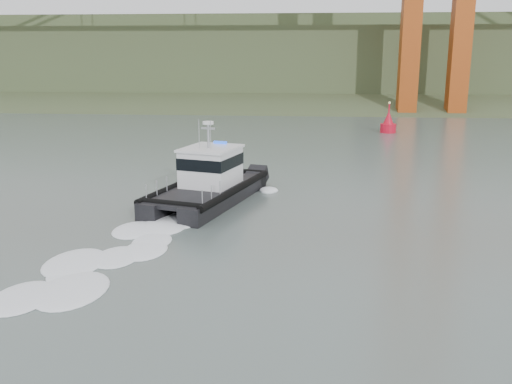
# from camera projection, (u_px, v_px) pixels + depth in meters

# --- Properties ---
(ground) EXTENTS (400.00, 400.00, 0.00)m
(ground) POSITION_uv_depth(u_px,v_px,m) (263.00, 296.00, 24.44)
(ground) COLOR #465450
(ground) RESTS_ON ground
(headlands) EXTENTS (500.00, 105.36, 27.12)m
(headlands) POSITION_uv_depth(u_px,v_px,m) (302.00, 65.00, 144.13)
(headlands) COLOR #3B4D2C
(headlands) RESTS_ON ground
(patrol_boat) EXTENTS (7.38, 12.66, 5.79)m
(patrol_boat) POSITION_uv_depth(u_px,v_px,m) (209.00, 181.00, 39.69)
(patrol_boat) COLOR black
(patrol_boat) RESTS_ON ground
(nav_buoy) EXTENTS (2.04, 2.04, 4.24)m
(nav_buoy) POSITION_uv_depth(u_px,v_px,m) (388.00, 124.00, 73.96)
(nav_buoy) COLOR red
(nav_buoy) RESTS_ON ground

